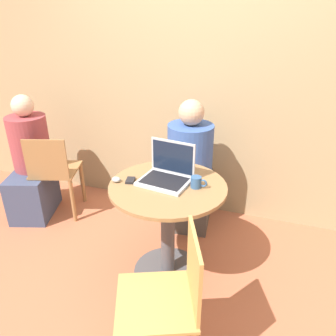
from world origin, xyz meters
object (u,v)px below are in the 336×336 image
object	(u,v)px
cell_phone	(130,180)
chair_empty	(168,301)
laptop	(167,173)
person_seated	(190,177)

from	to	relation	value
cell_phone	chair_empty	size ratio (longest dim) A/B	0.11
chair_empty	cell_phone	bearing A→B (deg)	127.72
laptop	chair_empty	distance (m)	0.84
chair_empty	person_seated	world-z (taller)	person_seated
laptop	person_seated	size ratio (longest dim) A/B	0.30
laptop	chair_empty	world-z (taller)	laptop
laptop	cell_phone	bearing A→B (deg)	-157.78
chair_empty	person_seated	bearing A→B (deg)	100.58
laptop	chair_empty	xyz separation A→B (m)	(0.25, -0.72, -0.35)
chair_empty	person_seated	size ratio (longest dim) A/B	0.72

